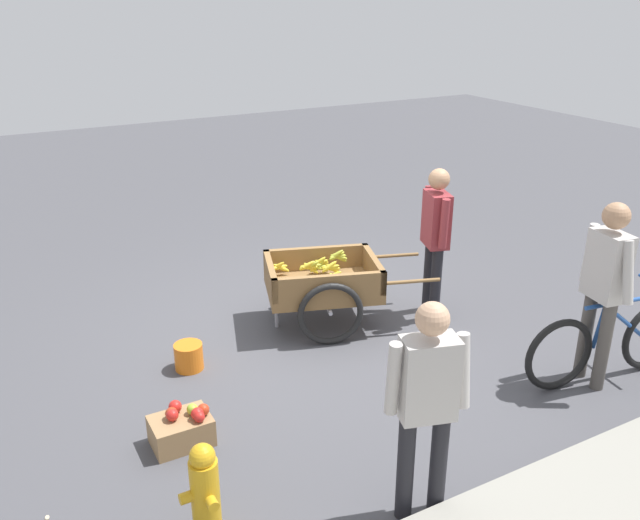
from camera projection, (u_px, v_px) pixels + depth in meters
ground_plane at (318, 333)px, 6.60m from camera, size 24.00×24.00×0.00m
fruit_cart at (323, 284)px, 6.64m from camera, size 1.81×1.24×0.73m
vendor_person at (436, 230)px, 6.64m from camera, size 0.30×0.53×1.57m
bicycle at (608, 343)px, 5.71m from camera, size 1.65×0.47×0.85m
cyclist_person at (605, 279)px, 5.42m from camera, size 0.25×0.57×1.63m
fire_hydrant at (205, 491)px, 4.05m from camera, size 0.25×0.25×0.67m
plastic_bucket at (189, 356)px, 5.94m from camera, size 0.26×0.26×0.24m
apple_crate at (182, 428)px, 4.95m from camera, size 0.44×0.32×0.32m
bystander_person at (427, 395)px, 4.00m from camera, size 0.50×0.29×1.52m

